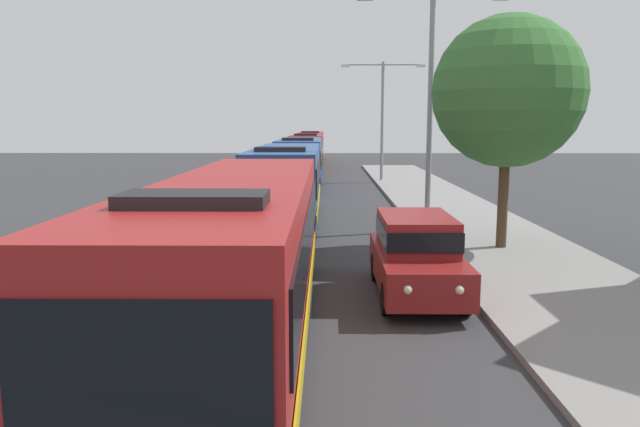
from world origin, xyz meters
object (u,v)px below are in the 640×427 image
bus_middle (300,161)px  roadside_tree (508,92)px  bus_lead (239,253)px  white_suv (416,252)px  bus_fourth_in_line (307,151)px  streetlamp_mid (431,86)px  bus_second_in_line (287,182)px  streetlamp_far (382,108)px  bus_rear (311,145)px

bus_middle → roadside_tree: 19.75m
bus_middle → bus_lead: bearing=-90.0°
bus_lead → white_suv: bearing=39.7°
bus_fourth_in_line → streetlamp_mid: (5.40, -27.58, 3.66)m
bus_second_in_line → white_suv: 10.86m
roadside_tree → bus_second_in_line: bearing=143.2°
streetlamp_mid → streetlamp_far: size_ratio=1.08×
roadside_tree → bus_fourth_in_line: bearing=102.9°
bus_lead → roadside_tree: 11.15m
streetlamp_mid → bus_lead: bearing=-115.0°
bus_middle → bus_rear: same height
bus_rear → bus_lead: bearing=-90.0°
bus_middle → bus_rear: (-0.00, 26.21, -0.00)m
white_suv → roadside_tree: (3.43, 4.86, 3.93)m
bus_lead → bus_fourth_in_line: (0.00, 39.15, 0.00)m
bus_lead → bus_fourth_in_line: 39.15m
bus_fourth_in_line → bus_rear: same height
bus_rear → bus_second_in_line: bearing=-90.0°
bus_second_in_line → roadside_tree: (7.13, -5.33, 3.28)m
bus_second_in_line → bus_rear: (0.00, 39.01, 0.00)m
bus_fourth_in_line → streetlamp_far: (5.40, -8.88, 3.33)m
bus_fourth_in_line → white_suv: bus_fourth_in_line is taller
bus_lead → bus_second_in_line: size_ratio=1.11×
streetlamp_mid → bus_second_in_line: bearing=162.6°
white_suv → bus_middle: bearing=99.1°
bus_second_in_line → bus_middle: 12.80m
bus_middle → white_suv: (3.70, -22.99, -0.66)m
bus_rear → white_suv: size_ratio=2.27×
bus_middle → streetlamp_mid: streetlamp_mid is taller
bus_rear → streetlamp_mid: streetlamp_mid is taller
bus_fourth_in_line → bus_rear: bearing=90.0°
streetlamp_far → bus_middle: bearing=-142.0°
bus_rear → white_suv: bearing=-85.7°
bus_fourth_in_line → streetlamp_far: size_ratio=1.53×
bus_second_in_line → streetlamp_far: bearing=72.4°
bus_second_in_line → bus_rear: size_ratio=1.00×
bus_fourth_in_line → bus_lead: bearing=-90.0°
bus_lead → bus_rear: bearing=90.0°
streetlamp_mid → bus_rear: bearing=97.6°
bus_rear → streetlamp_far: 22.90m
streetlamp_far → streetlamp_mid: bearing=-90.0°
bus_rear → streetlamp_far: size_ratio=1.34×
bus_lead → white_suv: bus_lead is taller
streetlamp_far → bus_second_in_line: bearing=-107.6°
bus_middle → roadside_tree: size_ratio=1.50×
bus_fourth_in_line → white_suv: bearing=-84.1°
bus_fourth_in_line → bus_second_in_line: bearing=-90.0°
bus_fourth_in_line → white_suv: size_ratio=2.60×
bus_lead → roadside_tree: size_ratio=1.65×
white_suv → roadside_tree: roadside_tree is taller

